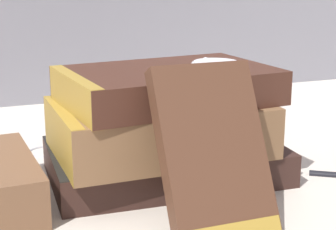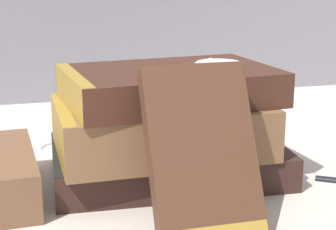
{
  "view_description": "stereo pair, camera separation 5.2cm",
  "coord_description": "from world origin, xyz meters",
  "px_view_note": "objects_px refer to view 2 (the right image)",
  "views": [
    {
      "loc": [
        -0.17,
        -0.45,
        0.21
      ],
      "look_at": [
        0.01,
        0.04,
        0.07
      ],
      "focal_mm": 60.0,
      "sensor_mm": 36.0,
      "label": 1
    },
    {
      "loc": [
        -0.12,
        -0.46,
        0.21
      ],
      "look_at": [
        0.01,
        0.04,
        0.07
      ],
      "focal_mm": 60.0,
      "sensor_mm": 36.0,
      "label": 2
    }
  ],
  "objects_px": {
    "book_flat_top": "(164,86)",
    "book_leaning_front": "(202,158)",
    "book_flat_middle": "(155,127)",
    "reading_glasses": "(79,145)",
    "book_flat_bottom": "(163,161)",
    "pocket_watch": "(218,65)"
  },
  "relations": [
    {
      "from": "book_flat_top",
      "to": "book_leaning_front",
      "type": "bearing_deg",
      "value": -94.53
    },
    {
      "from": "book_flat_middle",
      "to": "reading_glasses",
      "type": "bearing_deg",
      "value": 114.39
    },
    {
      "from": "reading_glasses",
      "to": "book_flat_bottom",
      "type": "bearing_deg",
      "value": -57.89
    },
    {
      "from": "book_flat_middle",
      "to": "reading_glasses",
      "type": "distance_m",
      "value": 0.16
    },
    {
      "from": "book_flat_middle",
      "to": "book_flat_top",
      "type": "distance_m",
      "value": 0.04
    },
    {
      "from": "pocket_watch",
      "to": "book_leaning_front",
      "type": "bearing_deg",
      "value": -115.8
    },
    {
      "from": "book_flat_bottom",
      "to": "reading_glasses",
      "type": "xyz_separation_m",
      "value": [
        -0.07,
        0.12,
        -0.01
      ]
    },
    {
      "from": "book_flat_top",
      "to": "pocket_watch",
      "type": "xyz_separation_m",
      "value": [
        0.05,
        -0.01,
        0.02
      ]
    },
    {
      "from": "book_flat_bottom",
      "to": "book_flat_middle",
      "type": "xyz_separation_m",
      "value": [
        -0.01,
        -0.01,
        0.04
      ]
    },
    {
      "from": "book_flat_middle",
      "to": "pocket_watch",
      "type": "relative_size",
      "value": 3.95
    },
    {
      "from": "book_flat_bottom",
      "to": "pocket_watch",
      "type": "relative_size",
      "value": 4.66
    },
    {
      "from": "book_flat_bottom",
      "to": "book_leaning_front",
      "type": "height_order",
      "value": "book_leaning_front"
    },
    {
      "from": "book_flat_top",
      "to": "book_leaning_front",
      "type": "xyz_separation_m",
      "value": [
        0.0,
        -0.11,
        -0.04
      ]
    },
    {
      "from": "book_flat_top",
      "to": "book_flat_middle",
      "type": "bearing_deg",
      "value": 173.24
    },
    {
      "from": "pocket_watch",
      "to": "reading_glasses",
      "type": "xyz_separation_m",
      "value": [
        -0.12,
        0.14,
        -0.12
      ]
    },
    {
      "from": "pocket_watch",
      "to": "reading_glasses",
      "type": "distance_m",
      "value": 0.22
    },
    {
      "from": "book_flat_top",
      "to": "pocket_watch",
      "type": "distance_m",
      "value": 0.06
    },
    {
      "from": "book_leaning_front",
      "to": "reading_glasses",
      "type": "xyz_separation_m",
      "value": [
        -0.07,
        0.25,
        -0.06
      ]
    },
    {
      "from": "pocket_watch",
      "to": "reading_glasses",
      "type": "bearing_deg",
      "value": 130.94
    },
    {
      "from": "book_flat_bottom",
      "to": "book_flat_middle",
      "type": "distance_m",
      "value": 0.04
    },
    {
      "from": "book_flat_bottom",
      "to": "book_leaning_front",
      "type": "xyz_separation_m",
      "value": [
        0.0,
        -0.13,
        0.05
      ]
    },
    {
      "from": "pocket_watch",
      "to": "book_flat_middle",
      "type": "bearing_deg",
      "value": 172.02
    }
  ]
}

